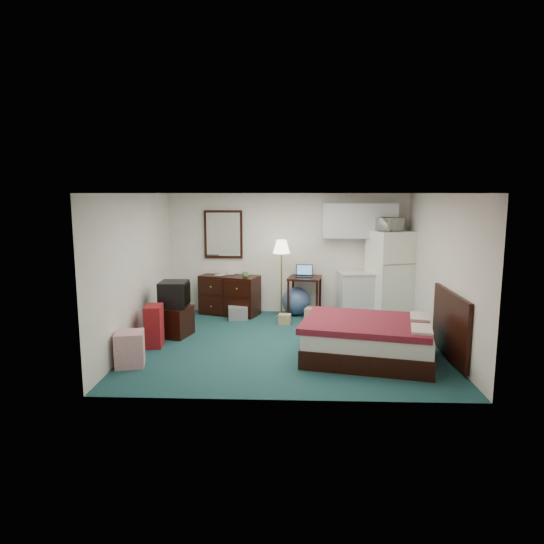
{
  "coord_description": "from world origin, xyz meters",
  "views": [
    {
      "loc": [
        0.07,
        -7.84,
        2.5
      ],
      "look_at": [
        -0.26,
        0.36,
        1.16
      ],
      "focal_mm": 32.0,
      "sensor_mm": 36.0,
      "label": 1
    }
  ],
  "objects_px": {
    "desk": "(304,296)",
    "bed": "(368,340)",
    "fridge": "(389,275)",
    "suitcase": "(154,326)",
    "floor_lamp": "(281,279)",
    "kitchen_counter": "(360,295)",
    "tv_stand": "(174,321)",
    "dresser": "(230,295)"
  },
  "relations": [
    {
      "from": "fridge",
      "to": "tv_stand",
      "type": "xyz_separation_m",
      "value": [
        -4.03,
        -1.45,
        -0.62
      ]
    },
    {
      "from": "bed",
      "to": "suitcase",
      "type": "distance_m",
      "value": 3.46
    },
    {
      "from": "bed",
      "to": "tv_stand",
      "type": "xyz_separation_m",
      "value": [
        -3.24,
        1.11,
        -0.04
      ]
    },
    {
      "from": "tv_stand",
      "to": "dresser",
      "type": "bearing_deg",
      "value": 78.57
    },
    {
      "from": "fridge",
      "to": "bed",
      "type": "distance_m",
      "value": 2.74
    },
    {
      "from": "bed",
      "to": "suitcase",
      "type": "height_order",
      "value": "suitcase"
    },
    {
      "from": "dresser",
      "to": "bed",
      "type": "bearing_deg",
      "value": -29.26
    },
    {
      "from": "kitchen_counter",
      "to": "suitcase",
      "type": "height_order",
      "value": "kitchen_counter"
    },
    {
      "from": "bed",
      "to": "tv_stand",
      "type": "height_order",
      "value": "bed"
    },
    {
      "from": "dresser",
      "to": "suitcase",
      "type": "distance_m",
      "value": 2.4
    },
    {
      "from": "suitcase",
      "to": "dresser",
      "type": "bearing_deg",
      "value": 59.89
    },
    {
      "from": "desk",
      "to": "fridge",
      "type": "distance_m",
      "value": 1.76
    },
    {
      "from": "kitchen_counter",
      "to": "bed",
      "type": "relative_size",
      "value": 0.48
    },
    {
      "from": "suitcase",
      "to": "tv_stand",
      "type": "bearing_deg",
      "value": 66.46
    },
    {
      "from": "floor_lamp",
      "to": "fridge",
      "type": "relative_size",
      "value": 0.9
    },
    {
      "from": "kitchen_counter",
      "to": "fridge",
      "type": "distance_m",
      "value": 0.72
    },
    {
      "from": "dresser",
      "to": "tv_stand",
      "type": "height_order",
      "value": "dresser"
    },
    {
      "from": "floor_lamp",
      "to": "desk",
      "type": "height_order",
      "value": "floor_lamp"
    },
    {
      "from": "dresser",
      "to": "bed",
      "type": "xyz_separation_m",
      "value": [
        2.45,
        -2.7,
        -0.11
      ]
    },
    {
      "from": "tv_stand",
      "to": "desk",
      "type": "bearing_deg",
      "value": 48.27
    },
    {
      "from": "kitchen_counter",
      "to": "bed",
      "type": "xyz_separation_m",
      "value": [
        -0.23,
        -2.63,
        -0.15
      ]
    },
    {
      "from": "fridge",
      "to": "bed",
      "type": "xyz_separation_m",
      "value": [
        -0.8,
        -2.55,
        -0.58
      ]
    },
    {
      "from": "kitchen_counter",
      "to": "fridge",
      "type": "xyz_separation_m",
      "value": [
        0.57,
        -0.07,
        0.43
      ]
    },
    {
      "from": "kitchen_counter",
      "to": "dresser",
      "type": "bearing_deg",
      "value": 173.69
    },
    {
      "from": "suitcase",
      "to": "fridge",
      "type": "bearing_deg",
      "value": 19.77
    },
    {
      "from": "dresser",
      "to": "tv_stand",
      "type": "xyz_separation_m",
      "value": [
        -0.79,
        -1.59,
        -0.15
      ]
    },
    {
      "from": "desk",
      "to": "kitchen_counter",
      "type": "distance_m",
      "value": 1.13
    },
    {
      "from": "desk",
      "to": "tv_stand",
      "type": "height_order",
      "value": "desk"
    },
    {
      "from": "dresser",
      "to": "desk",
      "type": "height_order",
      "value": "dresser"
    },
    {
      "from": "floor_lamp",
      "to": "fridge",
      "type": "height_order",
      "value": "fridge"
    },
    {
      "from": "suitcase",
      "to": "bed",
      "type": "bearing_deg",
      "value": -14.51
    },
    {
      "from": "desk",
      "to": "bed",
      "type": "height_order",
      "value": "desk"
    },
    {
      "from": "fridge",
      "to": "suitcase",
      "type": "bearing_deg",
      "value": -173.12
    },
    {
      "from": "desk",
      "to": "fridge",
      "type": "xyz_separation_m",
      "value": [
        1.69,
        -0.09,
        0.48
      ]
    },
    {
      "from": "floor_lamp",
      "to": "bed",
      "type": "xyz_separation_m",
      "value": [
        1.37,
        -2.5,
        -0.49
      ]
    },
    {
      "from": "bed",
      "to": "dresser",
      "type": "bearing_deg",
      "value": 144.77
    },
    {
      "from": "fridge",
      "to": "floor_lamp",
      "type": "bearing_deg",
      "value": 162.44
    },
    {
      "from": "fridge",
      "to": "bed",
      "type": "relative_size",
      "value": 0.94
    },
    {
      "from": "tv_stand",
      "to": "suitcase",
      "type": "height_order",
      "value": "suitcase"
    },
    {
      "from": "floor_lamp",
      "to": "bed",
      "type": "relative_size",
      "value": 0.84
    },
    {
      "from": "bed",
      "to": "suitcase",
      "type": "relative_size",
      "value": 2.72
    },
    {
      "from": "dresser",
      "to": "desk",
      "type": "xyz_separation_m",
      "value": [
        1.55,
        -0.05,
        -0.0
      ]
    }
  ]
}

